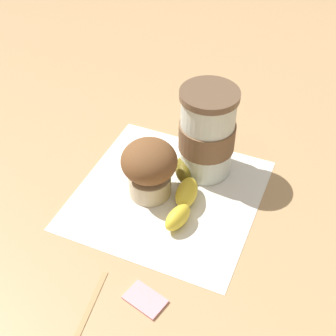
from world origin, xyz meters
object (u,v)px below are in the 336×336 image
(banana, at_px, (183,192))
(sugar_packet, at_px, (144,299))
(coffee_cup, at_px, (207,133))
(muffin, at_px, (150,166))

(banana, distance_m, sugar_packet, 0.18)
(coffee_cup, relative_size, muffin, 1.56)
(sugar_packet, bearing_deg, coffee_cup, 168.66)
(muffin, relative_size, banana, 0.61)
(banana, xyz_separation_m, sugar_packet, (0.17, -0.02, -0.01))
(muffin, height_order, banana, muffin)
(muffin, bearing_deg, banana, 77.72)
(muffin, xyz_separation_m, sugar_packet, (0.19, 0.03, -0.05))
(coffee_cup, xyz_separation_m, banana, (0.07, -0.03, -0.06))
(coffee_cup, height_order, sugar_packet, coffee_cup)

